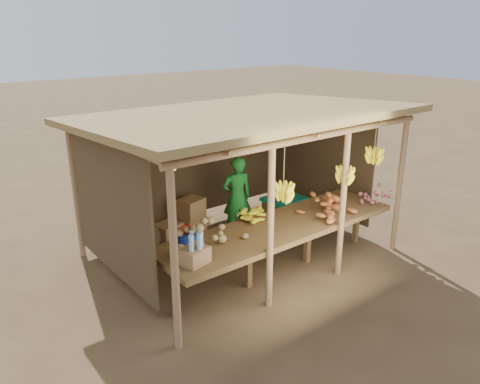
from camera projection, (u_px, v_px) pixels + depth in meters
ground at (240, 251)px, 7.79m from camera, size 60.00×60.00×0.00m
stall_structure at (245, 139)px, 7.16m from camera, size 4.70×3.50×2.43m
counter at (280, 229)px, 6.85m from camera, size 3.90×1.05×0.80m
potato_heap at (208, 233)px, 6.12m from camera, size 1.08×0.67×0.37m
sweet_potato_heap at (330, 203)px, 7.20m from camera, size 0.96×0.58×0.36m
onion_heap at (376, 192)px, 7.69m from camera, size 0.80×0.63×0.35m
banana_pile at (258, 208)px, 7.02m from camera, size 0.56×0.38×0.34m
tomato_basin at (187, 234)px, 6.33m from camera, size 0.35×0.35×0.19m
bottle_box at (195, 252)px, 5.66m from camera, size 0.38×0.33×0.41m
vendor at (237, 197)px, 8.16m from camera, size 0.61×0.50×1.46m
tarp_crate at (284, 213)px, 8.54m from camera, size 0.72×0.63×0.81m
carton_stack at (184, 222)px, 8.19m from camera, size 0.98×0.45×0.69m
burlap_sacks at (137, 239)px, 7.66m from camera, size 0.83×0.43×0.59m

